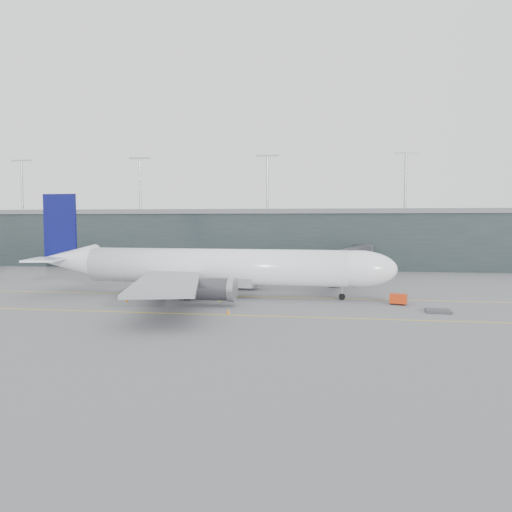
# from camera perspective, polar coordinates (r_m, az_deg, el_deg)

# --- Properties ---
(ground) EXTENTS (320.00, 320.00, 0.00)m
(ground) POSITION_cam_1_polar(r_m,az_deg,el_deg) (86.17, -6.08, -4.11)
(ground) COLOR slate
(ground) RESTS_ON ground
(taxiline_a) EXTENTS (160.00, 0.25, 0.02)m
(taxiline_a) POSITION_cam_1_polar(r_m,az_deg,el_deg) (82.35, -6.78, -4.48)
(taxiline_a) COLOR gold
(taxiline_a) RESTS_ON ground
(taxiline_b) EXTENTS (160.00, 0.25, 0.02)m
(taxiline_b) POSITION_cam_1_polar(r_m,az_deg,el_deg) (67.26, -10.41, -6.44)
(taxiline_b) COLOR gold
(taxiline_b) RESTS_ON ground
(taxiline_lead_main) EXTENTS (0.25, 60.00, 0.02)m
(taxiline_lead_main) POSITION_cam_1_polar(r_m,az_deg,el_deg) (104.57, -0.64, -2.65)
(taxiline_lead_main) COLOR gold
(taxiline_lead_main) RESTS_ON ground
(terminal) EXTENTS (240.00, 36.00, 29.00)m
(terminal) POSITION_cam_1_polar(r_m,az_deg,el_deg) (142.25, -0.19, 2.19)
(terminal) COLOR black
(terminal) RESTS_ON ground
(main_aircraft) EXTENTS (59.69, 56.12, 16.75)m
(main_aircraft) POSITION_cam_1_polar(r_m,az_deg,el_deg) (80.69, -4.93, -1.29)
(main_aircraft) COLOR white
(main_aircraft) RESTS_ON ground
(jet_bridge) EXTENTS (13.22, 44.30, 6.57)m
(jet_bridge) POSITION_cam_1_polar(r_m,az_deg,el_deg) (106.07, 10.00, 0.05)
(jet_bridge) COLOR #2F3035
(jet_bridge) RESTS_ON ground
(gse_cart) EXTENTS (2.64, 2.06, 1.58)m
(gse_cart) POSITION_cam_1_polar(r_m,az_deg,el_deg) (75.55, 15.96, -4.71)
(gse_cart) COLOR #BB300D
(gse_cart) RESTS_ON ground
(baggage_dolly) EXTENTS (3.39, 2.79, 0.32)m
(baggage_dolly) POSITION_cam_1_polar(r_m,az_deg,el_deg) (70.95, 20.10, -5.92)
(baggage_dolly) COLOR #36363B
(baggage_dolly) RESTS_ON ground
(uld_a) EXTENTS (2.74, 2.53, 2.01)m
(uld_a) POSITION_cam_1_polar(r_m,az_deg,el_deg) (97.95, -7.34, -2.52)
(uld_a) COLOR #3B3B40
(uld_a) RESTS_ON ground
(uld_b) EXTENTS (2.10, 1.76, 1.75)m
(uld_b) POSITION_cam_1_polar(r_m,az_deg,el_deg) (98.22, -6.47, -2.57)
(uld_b) COLOR #3B3B40
(uld_b) RESTS_ON ground
(uld_c) EXTENTS (2.18, 2.00, 1.60)m
(uld_c) POSITION_cam_1_polar(r_m,az_deg,el_deg) (95.40, -3.71, -2.80)
(uld_c) COLOR #3B3B40
(uld_c) RESTS_ON ground
(cone_nose) EXTENTS (0.40, 0.40, 0.64)m
(cone_nose) POSITION_cam_1_polar(r_m,az_deg,el_deg) (77.21, 16.08, -4.94)
(cone_nose) COLOR orange
(cone_nose) RESTS_ON ground
(cone_wing_stbd) EXTENTS (0.45, 0.45, 0.72)m
(cone_wing_stbd) POSITION_cam_1_polar(r_m,az_deg,el_deg) (65.65, -3.18, -6.32)
(cone_wing_stbd) COLOR orange
(cone_wing_stbd) RESTS_ON ground
(cone_wing_port) EXTENTS (0.45, 0.45, 0.71)m
(cone_wing_port) POSITION_cam_1_polar(r_m,az_deg,el_deg) (95.00, 2.11, -3.11)
(cone_wing_port) COLOR orange
(cone_wing_port) RESTS_ON ground
(cone_tail) EXTENTS (0.40, 0.40, 0.64)m
(cone_tail) POSITION_cam_1_polar(r_m,az_deg,el_deg) (77.58, -14.53, -4.88)
(cone_tail) COLOR orange
(cone_tail) RESTS_ON ground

